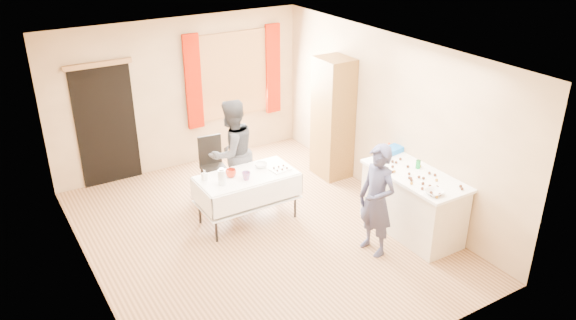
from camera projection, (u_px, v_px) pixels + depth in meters
floor at (259, 234)px, 7.99m from camera, size 4.50×5.50×0.02m
ceiling at (255, 53)px, 6.88m from camera, size 4.50×5.50×0.02m
wall_back at (180, 94)px, 9.57m from camera, size 4.50×0.02×2.60m
wall_front at (396, 252)px, 5.30m from camera, size 4.50×0.02×2.60m
wall_left at (82, 193)px, 6.37m from camera, size 0.02×5.50×2.60m
wall_right at (388, 119)px, 8.50m from camera, size 0.02×5.50×2.60m
window_frame at (233, 75)px, 9.92m from camera, size 1.32×0.06×1.52m
window_pane at (234, 75)px, 9.91m from camera, size 1.20×0.02×1.40m
curtain_left at (193, 82)px, 9.52m from camera, size 0.28×0.06×1.65m
curtain_right at (273, 69)px, 10.25m from camera, size 0.28×0.06×1.65m
doorway at (106, 126)px, 9.06m from camera, size 0.95×0.04×2.00m
door_lintel at (98, 64)px, 8.61m from camera, size 1.05×0.06×0.08m
cabinet at (333, 118)px, 9.30m from camera, size 0.50×0.60×2.04m
counter at (413, 203)px, 7.87m from camera, size 0.73×1.53×0.91m
party_table at (247, 193)px, 8.14m from camera, size 1.44×0.74×0.75m
chair at (214, 176)px, 9.04m from camera, size 0.42×0.42×0.92m
girl at (377, 200)px, 7.28m from camera, size 0.64×0.49×1.55m
woman at (232, 153)px, 8.50m from camera, size 1.10×1.00×1.67m
soda_can at (418, 164)px, 7.81m from camera, size 0.07×0.07×0.12m
mixing_bowl at (434, 192)px, 7.13m from camera, size 0.23×0.23×0.06m
foam_block at (385, 157)px, 8.08m from camera, size 0.16×0.11×0.08m
blue_basket at (393, 150)px, 8.31m from camera, size 0.32×0.24×0.08m
pitcher at (222, 177)px, 7.69m from camera, size 0.13×0.13×0.22m
cup_red at (231, 173)px, 7.93m from camera, size 0.17×0.17×0.12m
cup_rainbow at (246, 176)px, 7.85m from camera, size 0.14×0.14×0.12m
small_bowl at (261, 165)px, 8.23m from camera, size 0.20×0.20×0.06m
pastry_tray at (280, 169)px, 8.14m from camera, size 0.30×0.23×0.02m
bottle at (204, 175)px, 7.83m from camera, size 0.10×0.10×0.15m
cake_balls at (419, 178)px, 7.52m from camera, size 0.54×1.15×0.04m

